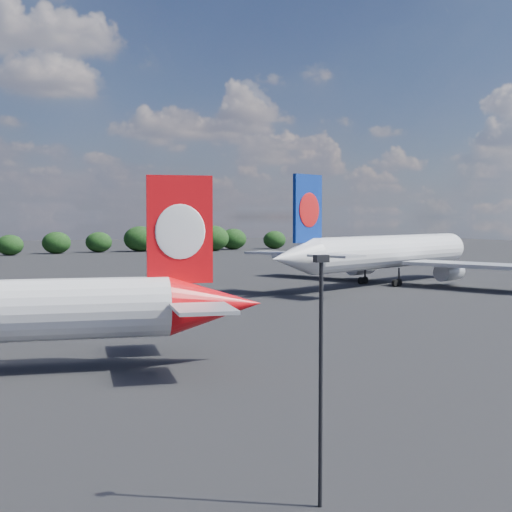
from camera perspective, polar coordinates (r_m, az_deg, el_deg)
name	(u,v)px	position (r m, az deg, el deg)	size (l,w,h in m)	color
china_southern_airliner	(383,253)	(117.62, 10.13, 0.24)	(50.48, 48.56, 17.08)	silver
apron_lamp_post	(321,365)	(27.28, 5.20, -8.71)	(0.55, 0.30, 9.63)	black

